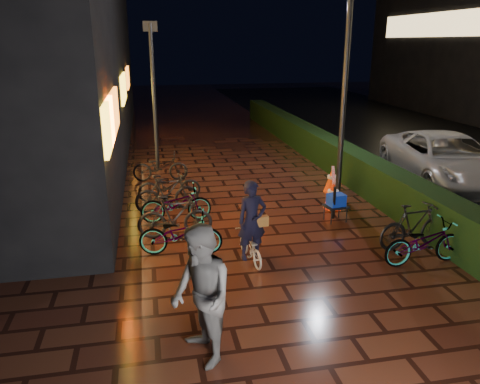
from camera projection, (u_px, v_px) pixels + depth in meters
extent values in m
plane|color=#381911|center=(303.00, 268.00, 8.88)|extent=(80.00, 80.00, 0.00)
cube|color=black|center=(319.00, 147.00, 16.80)|extent=(0.70, 20.00, 1.00)
imported|color=slate|center=(201.00, 296.00, 6.04)|extent=(0.95, 1.10, 1.93)
imported|color=silver|center=(446.00, 159.00, 13.96)|extent=(3.22, 5.64, 1.48)
cube|color=yellow|center=(109.00, 125.00, 8.84)|extent=(0.08, 2.00, 0.90)
cube|color=orange|center=(113.00, 113.00, 10.24)|extent=(0.08, 3.00, 0.90)
cube|color=yellow|center=(123.00, 88.00, 15.83)|extent=(0.08, 2.80, 0.90)
cube|color=orange|center=(128.00, 77.00, 20.50)|extent=(0.08, 2.20, 0.90)
cube|color=#FFD88C|center=(430.00, 25.00, 26.65)|extent=(0.06, 10.00, 1.30)
cylinder|color=black|center=(344.00, 96.00, 12.30)|extent=(0.17, 0.17, 5.46)
cylinder|color=black|center=(154.00, 99.00, 15.21)|extent=(0.13, 0.13, 4.64)
cube|color=black|center=(150.00, 26.00, 14.53)|extent=(0.45, 0.10, 0.31)
imported|color=silver|center=(250.00, 247.00, 9.07)|extent=(0.55, 1.20, 0.61)
imported|color=black|center=(252.00, 221.00, 8.81)|extent=(0.61, 0.44, 1.55)
cube|color=brown|center=(261.00, 221.00, 8.86)|extent=(0.28, 0.15, 0.20)
cone|color=red|center=(333.00, 194.00, 11.97)|extent=(0.47, 0.47, 0.75)
cone|color=#FF4D0D|center=(332.00, 179.00, 13.27)|extent=(0.47, 0.47, 0.75)
cube|color=#FD2A0D|center=(332.00, 207.00, 12.08)|extent=(0.52, 0.52, 0.03)
cube|color=#FB4F0D|center=(331.00, 191.00, 13.38)|extent=(0.52, 0.52, 0.03)
cube|color=red|center=(333.00, 175.00, 12.52)|extent=(0.64, 1.52, 0.07)
cube|color=black|center=(336.00, 206.00, 11.10)|extent=(0.57, 0.50, 0.04)
cylinder|color=black|center=(331.00, 217.00, 10.94)|extent=(0.03, 0.03, 0.36)
cylinder|color=black|center=(347.00, 215.00, 11.07)|extent=(0.03, 0.03, 0.36)
cylinder|color=black|center=(324.00, 213.00, 11.24)|extent=(0.03, 0.03, 0.36)
cylinder|color=black|center=(339.00, 211.00, 11.37)|extent=(0.03, 0.03, 0.36)
cube|color=#0D2BB5|center=(336.00, 200.00, 11.05)|extent=(0.42, 0.37, 0.28)
cylinder|color=black|center=(334.00, 203.00, 10.88)|extent=(0.22, 0.39, 0.91)
imported|color=black|center=(181.00, 234.00, 9.34)|extent=(1.74, 0.85, 0.88)
imported|color=black|center=(169.00, 185.00, 12.49)|extent=(1.70, 0.69, 0.88)
imported|color=black|center=(175.00, 217.00, 10.12)|extent=(1.64, 0.56, 0.97)
imported|color=black|center=(176.00, 204.00, 11.07)|extent=(1.68, 0.61, 0.88)
imported|color=black|center=(167.00, 193.00, 11.69)|extent=(1.66, 0.65, 0.97)
imported|color=black|center=(160.00, 167.00, 14.32)|extent=(1.71, 0.72, 0.88)
imported|color=black|center=(424.00, 242.00, 8.94)|extent=(1.70, 0.67, 0.88)
imported|color=black|center=(414.00, 226.00, 9.61)|extent=(1.66, 0.64, 0.97)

